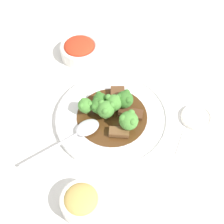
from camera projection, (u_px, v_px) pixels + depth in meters
ground_plane at (112, 119)px, 0.82m from camera, size 4.00×4.00×0.00m
main_plate at (112, 117)px, 0.81m from camera, size 0.30×0.30×0.02m
beef_strip_0 at (118, 96)px, 0.83m from camera, size 0.05×0.06×0.02m
beef_strip_1 at (130, 113)px, 0.80m from camera, size 0.06×0.03×0.01m
beef_strip_2 at (119, 132)px, 0.77m from camera, size 0.05×0.03×0.01m
broccoli_floret_0 at (85, 105)px, 0.79m from camera, size 0.04×0.04×0.05m
broccoli_floret_1 at (113, 102)px, 0.79m from camera, size 0.04×0.04×0.05m
broccoli_floret_2 at (125, 99)px, 0.80m from camera, size 0.05×0.05×0.05m
broccoli_floret_3 at (100, 99)px, 0.80m from camera, size 0.04×0.04×0.04m
broccoli_floret_4 at (106, 109)px, 0.77m from camera, size 0.04×0.04×0.05m
broccoli_floret_5 at (129, 120)px, 0.76m from camera, size 0.05×0.05×0.05m
broccoli_floret_6 at (97, 106)px, 0.78m from camera, size 0.04×0.04×0.05m
serving_spoon at (81, 131)px, 0.77m from camera, size 0.16×0.18×0.01m
side_bowl_kimchi at (80, 49)px, 0.94m from camera, size 0.12×0.12×0.05m
side_bowl_appetizer at (82, 202)px, 0.66m from camera, size 0.09×0.09×0.06m
sauce_dish at (196, 117)px, 0.82m from camera, size 0.08×0.08×0.01m
paper_napkin at (199, 148)px, 0.77m from camera, size 0.11×0.09×0.01m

